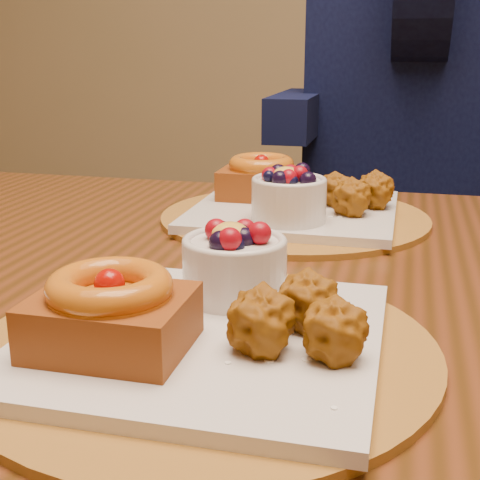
{
  "coord_description": "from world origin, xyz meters",
  "views": [
    {
      "loc": [
        0.04,
        -0.74,
        1.0
      ],
      "look_at": [
        -0.1,
        -0.22,
        0.84
      ],
      "focal_mm": 50.0,
      "sensor_mm": 36.0,
      "label": 1
    }
  ],
  "objects_px": {
    "place_setting_far": "(292,202)",
    "chair_far": "(370,243)",
    "dining_table": "(261,332)",
    "place_setting_near": "(202,319)",
    "diner": "(419,46)"
  },
  "relations": [
    {
      "from": "dining_table",
      "to": "place_setting_near",
      "type": "bearing_deg",
      "value": -90.87
    },
    {
      "from": "chair_far",
      "to": "diner",
      "type": "height_order",
      "value": "diner"
    },
    {
      "from": "chair_far",
      "to": "diner",
      "type": "relative_size",
      "value": 1.0
    },
    {
      "from": "place_setting_near",
      "to": "place_setting_far",
      "type": "distance_m",
      "value": 0.43
    },
    {
      "from": "place_setting_near",
      "to": "place_setting_far",
      "type": "bearing_deg",
      "value": 90.03
    },
    {
      "from": "place_setting_near",
      "to": "chair_far",
      "type": "relative_size",
      "value": 0.41
    },
    {
      "from": "chair_far",
      "to": "diner",
      "type": "distance_m",
      "value": 0.5
    },
    {
      "from": "dining_table",
      "to": "chair_far",
      "type": "relative_size",
      "value": 1.72
    },
    {
      "from": "dining_table",
      "to": "place_setting_far",
      "type": "distance_m",
      "value": 0.24
    },
    {
      "from": "place_setting_far",
      "to": "diner",
      "type": "xyz_separation_m",
      "value": [
        0.16,
        0.63,
        0.21
      ]
    },
    {
      "from": "place_setting_far",
      "to": "chair_far",
      "type": "distance_m",
      "value": 0.78
    },
    {
      "from": "place_setting_far",
      "to": "diner",
      "type": "height_order",
      "value": "diner"
    },
    {
      "from": "dining_table",
      "to": "place_setting_far",
      "type": "height_order",
      "value": "place_setting_far"
    },
    {
      "from": "dining_table",
      "to": "chair_far",
      "type": "distance_m",
      "value": 0.96
    },
    {
      "from": "place_setting_far",
      "to": "diner",
      "type": "bearing_deg",
      "value": 75.33
    }
  ]
}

